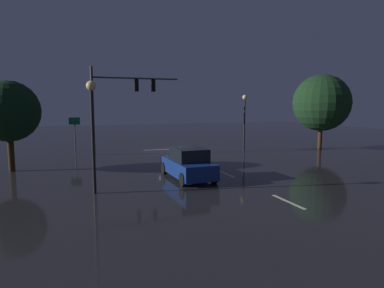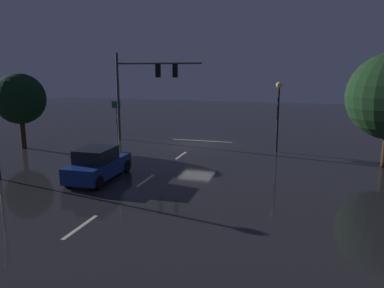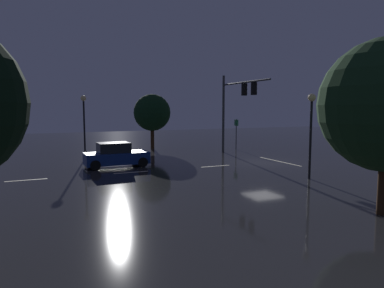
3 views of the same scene
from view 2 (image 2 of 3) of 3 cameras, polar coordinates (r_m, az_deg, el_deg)
ground_plane at (r=28.59m, az=0.76°, el=-0.03°), size 80.00×80.00×0.00m
traffic_signal_assembly at (r=29.84m, az=-7.62°, el=9.54°), size 7.13×0.47×6.98m
lane_dash_far at (r=24.84m, az=-1.70°, el=-1.77°), size 0.16×2.20×0.01m
lane_dash_mid at (r=19.42m, az=-7.18°, el=-5.62°), size 0.16×2.20×0.01m
lane_dash_near at (r=14.45m, az=-16.83°, el=-12.13°), size 0.16×2.20×0.01m
stop_bar at (r=29.99m, az=1.51°, el=0.52°), size 5.00×0.16×0.01m
car_approaching at (r=19.94m, az=-14.30°, el=-3.07°), size 2.01×4.41×1.70m
street_lamp_left_kerb at (r=26.06m, az=13.20°, el=6.17°), size 0.44×0.44×4.86m
route_sign at (r=33.55m, az=-11.61°, el=5.14°), size 0.90×0.20×2.98m
tree_right_near at (r=29.41m, az=-25.04°, el=6.33°), size 3.64×3.64×5.44m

